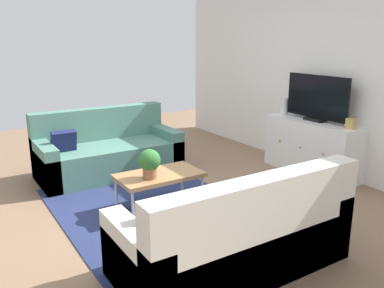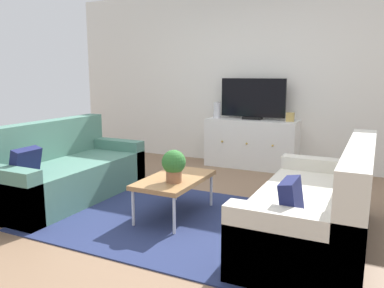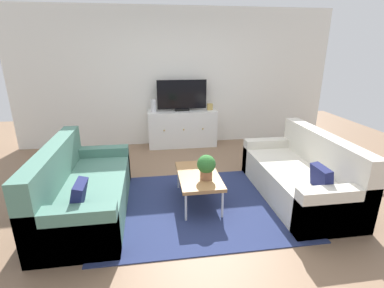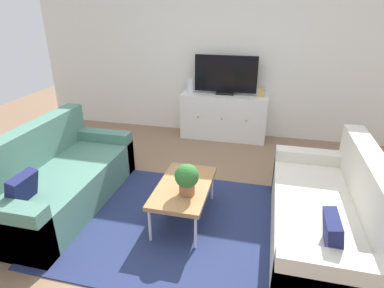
{
  "view_description": "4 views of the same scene",
  "coord_description": "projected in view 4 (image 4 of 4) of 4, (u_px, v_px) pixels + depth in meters",
  "views": [
    {
      "loc": [
        3.67,
        -1.94,
        1.83
      ],
      "look_at": [
        0.0,
        0.38,
        0.67
      ],
      "focal_mm": 37.48,
      "sensor_mm": 36.0,
      "label": 1
    },
    {
      "loc": [
        1.8,
        -3.3,
        1.42
      ],
      "look_at": [
        0.0,
        0.38,
        0.67
      ],
      "focal_mm": 36.02,
      "sensor_mm": 36.0,
      "label": 2
    },
    {
      "loc": [
        -0.56,
        -3.33,
        1.94
      ],
      "look_at": [
        0.0,
        0.38,
        0.67
      ],
      "focal_mm": 26.59,
      "sensor_mm": 36.0,
      "label": 3
    },
    {
      "loc": [
        0.75,
        -2.72,
        2.07
      ],
      "look_at": [
        0.0,
        0.38,
        0.67
      ],
      "focal_mm": 29.92,
      "sensor_mm": 36.0,
      "label": 4
    }
  ],
  "objects": [
    {
      "name": "glass_vase",
      "position": [
        190.0,
        85.0,
        5.2
      ],
      "size": [
        0.11,
        0.11,
        0.24
      ],
      "primitive_type": "cylinder",
      "color": "silver",
      "rests_on": "tv_console"
    },
    {
      "name": "couch_right_side",
      "position": [
        334.0,
        218.0,
        2.9
      ],
      "size": [
        0.88,
        1.87,
        0.87
      ],
      "color": "beige",
      "rests_on": "ground_plane"
    },
    {
      "name": "mantel_clock",
      "position": [
        261.0,
        93.0,
        4.97
      ],
      "size": [
        0.11,
        0.07,
        0.13
      ],
      "primitive_type": "cube",
      "color": "tan",
      "rests_on": "tv_console"
    },
    {
      "name": "potted_plant",
      "position": [
        187.0,
        178.0,
        2.99
      ],
      "size": [
        0.23,
        0.23,
        0.31
      ],
      "color": "#936042",
      "rests_on": "coffee_table"
    },
    {
      "name": "tv_console",
      "position": [
        224.0,
        116.0,
        5.27
      ],
      "size": [
        1.38,
        0.47,
        0.74
      ],
      "color": "white",
      "rests_on": "ground_plane"
    },
    {
      "name": "wall_back",
      "position": [
        224.0,
        52.0,
        5.14
      ],
      "size": [
        6.4,
        0.12,
        2.7
      ],
      "primitive_type": "cube",
      "color": "silver",
      "rests_on": "ground_plane"
    },
    {
      "name": "coffee_table",
      "position": [
        184.0,
        188.0,
        3.22
      ],
      "size": [
        0.52,
        0.91,
        0.4
      ],
      "color": "#A37547",
      "rests_on": "ground_plane"
    },
    {
      "name": "couch_left_side",
      "position": [
        55.0,
        180.0,
        3.52
      ],
      "size": [
        0.88,
        1.87,
        0.87
      ],
      "color": "#4C7A6B",
      "rests_on": "ground_plane"
    },
    {
      "name": "flat_screen_tv",
      "position": [
        226.0,
        75.0,
        5.02
      ],
      "size": [
        0.98,
        0.16,
        0.61
      ],
      "color": "black",
      "rests_on": "tv_console"
    },
    {
      "name": "area_rug",
      "position": [
        180.0,
        223.0,
        3.28
      ],
      "size": [
        2.5,
        1.9,
        0.01
      ],
      "primitive_type": "cube",
      "color": "navy",
      "rests_on": "ground_plane"
    },
    {
      "name": "ground_plane",
      "position": [
        184.0,
        215.0,
        3.42
      ],
      "size": [
        10.0,
        10.0,
        0.0
      ],
      "primitive_type": "plane",
      "color": "#84664C"
    }
  ]
}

